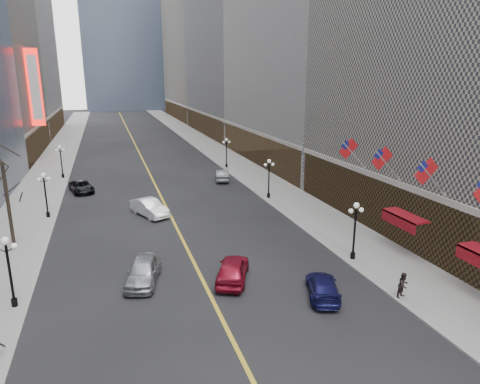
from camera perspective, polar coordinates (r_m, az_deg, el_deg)
sidewalk_east at (r=70.68m, az=-0.96°, el=4.02°), size 6.00×230.00×0.15m
sidewalk_west at (r=68.41m, az=-24.08°, el=2.31°), size 6.00×230.00×0.15m
lane_line at (r=77.93m, az=-13.04°, el=4.63°), size 0.25×200.00×0.02m
bldg_east_c at (r=108.98m, az=1.79°, el=20.67°), size 26.60×40.60×48.80m
bldg_east_d at (r=150.79m, az=-3.96°, el=21.78°), size 26.60×46.60×62.80m
streetlamp_east_1 at (r=33.54m, az=15.09°, el=-4.26°), size 1.26×0.44×4.52m
streetlamp_east_2 at (r=49.02m, az=3.88°, el=2.35°), size 1.26×0.44×4.52m
streetlamp_east_3 at (r=65.80m, az=-1.82°, el=5.68°), size 1.26×0.44×4.52m
streetlamp_west_1 at (r=29.30m, az=-28.47°, el=-8.52°), size 1.26×0.44×4.52m
streetlamp_west_2 at (r=46.22m, az=-24.55°, el=0.19°), size 1.26×0.44×4.52m
streetlamp_west_3 at (r=63.74m, az=-22.76°, el=4.19°), size 1.26×0.44×4.52m
flag_3 at (r=32.15m, az=23.78°, el=2.26°), size 2.87×0.12×2.87m
flag_4 at (r=35.97m, az=18.62°, el=4.02°), size 2.87×0.12×2.87m
flag_5 at (r=40.05m, az=14.47°, el=5.40°), size 2.87×0.12×2.87m
awning_c at (r=35.91m, az=20.94°, el=-3.16°), size 1.40×4.00×0.93m
theatre_marquee at (r=77.20m, az=-25.69°, el=12.43°), size 2.00×0.55×12.00m
tree_west_far at (r=38.09m, az=-28.95°, el=1.87°), size 3.60×3.60×7.92m
car_nb_near at (r=30.54m, az=-12.79°, el=-10.24°), size 3.23×5.33×1.70m
car_nb_mid at (r=44.45m, az=-11.97°, el=-2.04°), size 3.73×5.45×1.70m
car_nb_far at (r=55.78m, az=-20.37°, el=0.67°), size 3.43×5.39×1.39m
car_sb_near at (r=28.69m, az=10.98°, el=-12.28°), size 3.36×4.96×1.33m
car_sb_mid at (r=30.07m, az=-0.99°, el=-10.26°), size 3.80×5.33×1.69m
car_sb_far at (r=58.11m, az=-2.39°, el=2.26°), size 2.70×4.96×1.55m
ped_east_walk at (r=29.57m, az=20.96°, el=-11.51°), size 0.90×0.65×1.66m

